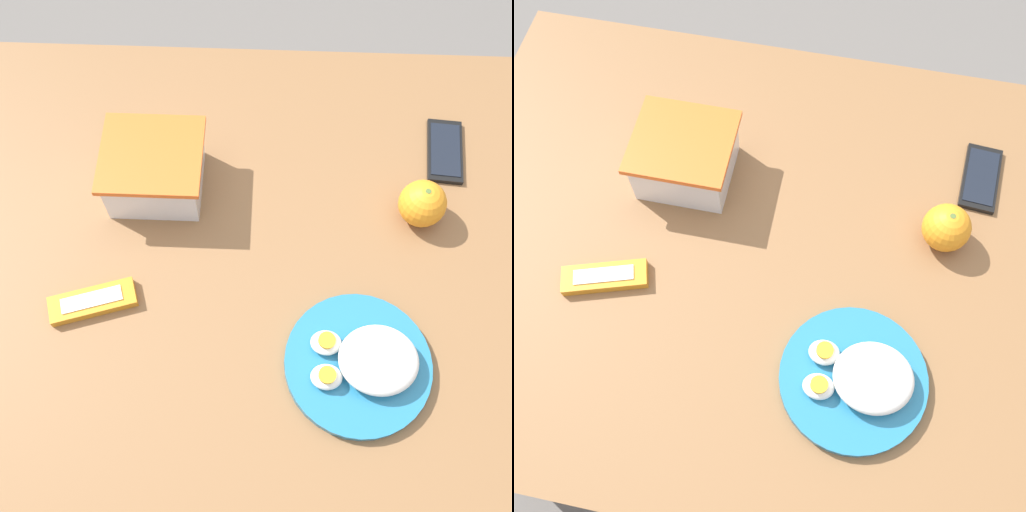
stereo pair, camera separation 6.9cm
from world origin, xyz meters
TOP-DOWN VIEW (x-y plane):
  - ground_plane at (0.00, 0.00)m, footprint 10.00×10.00m
  - table at (0.00, 0.00)m, footprint 1.19×0.92m
  - food_container at (-0.17, 0.13)m, footprint 0.18×0.16m
  - orange_fruit at (0.30, 0.08)m, footprint 0.08×0.08m
  - rice_plate at (0.19, -0.20)m, footprint 0.23×0.23m
  - candy_bar at (-0.25, -0.11)m, footprint 0.15×0.09m
  - cell_phone at (0.36, 0.22)m, footprint 0.08×0.14m

SIDE VIEW (x-z plane):
  - ground_plane at x=0.00m, z-range 0.00..0.00m
  - table at x=0.00m, z-range 0.25..0.95m
  - cell_phone at x=0.36m, z-range 0.70..0.71m
  - candy_bar at x=-0.25m, z-range 0.70..0.72m
  - rice_plate at x=0.19m, z-range 0.69..0.75m
  - orange_fruit at x=0.30m, z-range 0.70..0.78m
  - food_container at x=-0.17m, z-range 0.69..0.79m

